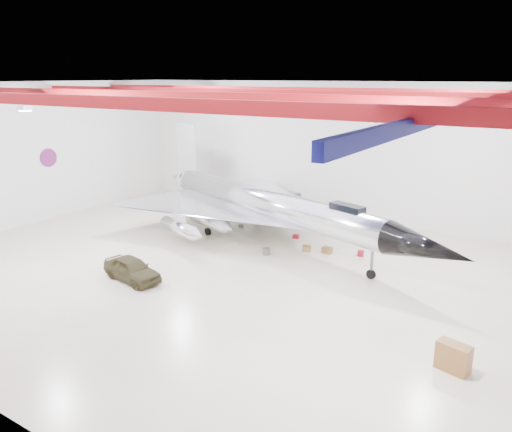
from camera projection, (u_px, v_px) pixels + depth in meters
The scene contains 17 objects.
floor at pixel (238, 274), 29.78m from camera, with size 40.00×40.00×0.00m, color beige.
wall_back at pixel (342, 151), 40.46m from camera, with size 40.00×40.00×0.00m, color silver.
wall_left at pixel (25, 155), 38.63m from camera, with size 30.00×30.00×0.00m, color silver.
ceiling at pixel (236, 84), 26.79m from camera, with size 40.00×40.00×0.00m, color #0A0F38.
ceiling_structure at pixel (236, 96), 26.98m from camera, with size 39.50×29.50×1.08m.
wall_roundel at pixel (48, 158), 40.36m from camera, with size 1.50×1.50×0.10m, color #B21414.
jet_aircraft at pixel (268, 207), 35.00m from camera, with size 27.21×19.90×7.61m.
jeep at pixel (132, 269), 28.69m from camera, with size 1.62×4.02×1.37m, color #3A341D.
desk at pixel (453, 357), 19.86m from camera, with size 1.30×0.65×1.19m, color brown.
crate_ply at pixel (193, 230), 37.50m from camera, with size 0.53×0.42×0.37m, color olive.
toolbox_red at pixel (296, 236), 36.24m from camera, with size 0.41×0.33×0.29m, color maroon.
engine_drum at pixel (266, 251), 32.91m from camera, with size 0.49×0.49×0.44m, color #59595B.
parts_bin at pixel (327, 250), 33.19m from camera, with size 0.60×0.48×0.42m, color olive.
crate_small at pixel (241, 226), 38.91m from camera, with size 0.34×0.27×0.24m, color #59595B.
tool_chest at pixel (361, 253), 32.65m from camera, with size 0.43×0.43×0.38m, color maroon.
oil_barrel at pixel (307, 248), 33.56m from camera, with size 0.56×0.45×0.40m, color olive.
spares_box at pixel (324, 233), 37.06m from camera, with size 0.38×0.38×0.34m, color #59595B.
Camera 1 is at (15.82, -22.79, 11.41)m, focal length 35.00 mm.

